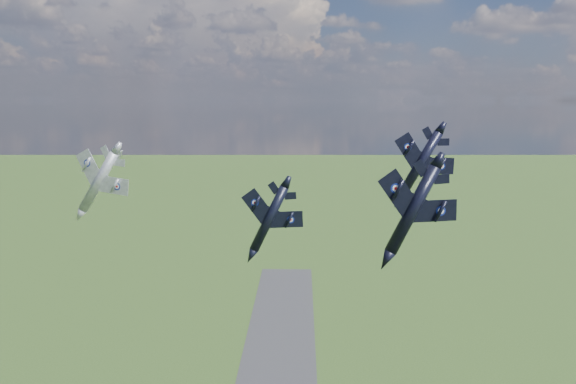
# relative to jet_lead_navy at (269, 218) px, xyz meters

# --- Properties ---
(jet_lead_navy) EXTENTS (10.69, 14.43, 7.13)m
(jet_lead_navy) POSITION_rel_jet_lead_navy_xyz_m (0.00, 0.00, 0.00)
(jet_lead_navy) COLOR black
(jet_right_navy) EXTENTS (11.41, 14.48, 6.75)m
(jet_right_navy) POSITION_rel_jet_lead_navy_xyz_m (15.95, -23.93, 6.06)
(jet_right_navy) COLOR black
(jet_high_navy) EXTENTS (10.69, 14.40, 7.46)m
(jet_high_navy) POSITION_rel_jet_lead_navy_xyz_m (21.62, 0.36, 8.02)
(jet_high_navy) COLOR black
(jet_left_silver) EXTENTS (13.94, 17.10, 8.60)m
(jet_left_silver) POSITION_rel_jet_lead_navy_xyz_m (-26.10, 3.60, 4.84)
(jet_left_silver) COLOR gray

